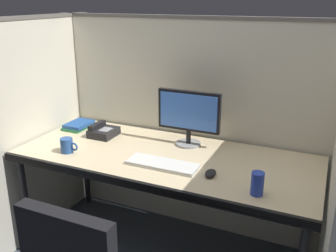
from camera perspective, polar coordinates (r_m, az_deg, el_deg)
The scene contains 11 objects.
cubicle_partition_rear at distance 2.72m, azimuth 3.43°, elevation -0.11°, with size 2.21×0.06×1.57m.
cubicle_partition_left at distance 2.80m, azimuth -20.21°, elevation -0.68°, with size 0.06×1.41×1.57m.
cubicle_partition_right at distance 2.06m, azimuth 24.46°, elevation -8.45°, with size 0.06×1.41×1.57m.
desk at distance 2.36m, azimuth -0.63°, elevation -5.71°, with size 1.90×0.80×0.74m.
monitor_center at distance 2.45m, azimuth 3.21°, elevation 1.81°, with size 0.43×0.17×0.37m.
keyboard_main at distance 2.20m, azimuth -0.89°, elevation -5.91°, with size 0.43×0.15×0.02m, color silver.
computer_mouse at distance 2.10m, azimuth 6.55°, elevation -7.24°, with size 0.06×0.10×0.04m.
coffee_mug at distance 2.47m, azimuth -15.27°, elevation -2.90°, with size 0.13×0.08×0.09m.
book_stack at distance 2.91m, azimuth -13.63°, elevation 0.11°, with size 0.16×0.22×0.05m.
soda_can at distance 1.93m, azimuth 13.59°, elevation -8.62°, with size 0.07×0.07×0.12m, color #263FB2.
desk_phone at distance 2.70m, azimuth -9.97°, elevation -0.85°, with size 0.17×0.19×0.09m.
Camera 1 is at (0.91, -1.66, 1.69)m, focal length 39.60 mm.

